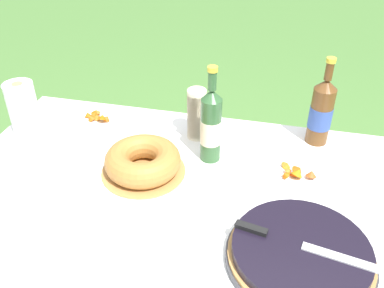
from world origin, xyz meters
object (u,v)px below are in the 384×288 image
(bundt_cake, at_px, (143,161))
(snack_plate_left, at_px, (297,174))
(cup_stack, at_px, (197,114))
(paper_towel_roll, at_px, (23,109))
(cider_bottle_green, at_px, (211,125))
(berry_tart, at_px, (300,254))
(serving_knife, at_px, (291,241))
(cider_bottle_amber, at_px, (321,112))
(snack_plate_near, at_px, (96,119))

(bundt_cake, bearing_deg, snack_plate_left, 10.46)
(cup_stack, distance_m, paper_towel_roll, 0.66)
(cup_stack, bearing_deg, paper_towel_roll, -168.87)
(bundt_cake, height_order, cider_bottle_green, cider_bottle_green)
(cider_bottle_green, distance_m, paper_towel_roll, 0.72)
(berry_tart, distance_m, serving_knife, 0.05)
(cider_bottle_green, relative_size, cider_bottle_amber, 1.05)
(berry_tart, distance_m, paper_towel_roll, 1.13)
(cider_bottle_amber, bearing_deg, snack_plate_near, -176.17)
(serving_knife, distance_m, snack_plate_left, 0.37)
(berry_tart, bearing_deg, cider_bottle_amber, 85.69)
(cider_bottle_green, relative_size, paper_towel_roll, 1.65)
(cider_bottle_green, height_order, cider_bottle_amber, cider_bottle_green)
(cup_stack, relative_size, snack_plate_left, 0.99)
(serving_knife, relative_size, snack_plate_near, 1.81)
(bundt_cake, xyz_separation_m, cider_bottle_amber, (0.58, 0.33, 0.08))
(snack_plate_near, bearing_deg, bundt_cake, -42.82)
(snack_plate_near, bearing_deg, cider_bottle_green, -15.74)
(bundt_cake, bearing_deg, paper_towel_roll, 165.60)
(snack_plate_near, xyz_separation_m, paper_towel_roll, (-0.22, -0.14, 0.10))
(bundt_cake, distance_m, paper_towel_roll, 0.54)
(cider_bottle_amber, height_order, paper_towel_roll, cider_bottle_amber)
(bundt_cake, distance_m, snack_plate_near, 0.41)
(serving_knife, height_order, cup_stack, cup_stack)
(cup_stack, distance_m, cider_bottle_green, 0.15)
(snack_plate_left, bearing_deg, paper_towel_roll, 177.90)
(serving_knife, bearing_deg, cup_stack, 136.63)
(bundt_cake, distance_m, snack_plate_left, 0.52)
(cider_bottle_amber, bearing_deg, cider_bottle_green, -151.61)
(paper_towel_roll, bearing_deg, berry_tart, -21.23)
(berry_tart, distance_m, bundt_cake, 0.60)
(cider_bottle_amber, distance_m, snack_plate_left, 0.27)
(cup_stack, height_order, snack_plate_near, cup_stack)
(snack_plate_near, relative_size, paper_towel_roll, 0.95)
(bundt_cake, relative_size, snack_plate_near, 1.40)
(snack_plate_left, distance_m, paper_towel_roll, 1.04)
(cider_bottle_amber, relative_size, snack_plate_left, 1.66)
(berry_tart, height_order, cider_bottle_amber, cider_bottle_amber)
(paper_towel_roll, bearing_deg, cider_bottle_green, 0.04)
(berry_tart, xyz_separation_m, cider_bottle_green, (-0.33, 0.41, 0.11))
(cider_bottle_green, xyz_separation_m, cider_bottle_amber, (0.37, 0.20, -0.01))
(cup_stack, distance_m, snack_plate_left, 0.43)
(serving_knife, height_order, paper_towel_roll, paper_towel_roll)
(paper_towel_roll, bearing_deg, cider_bottle_amber, 10.42)
(snack_plate_near, distance_m, paper_towel_roll, 0.28)
(paper_towel_roll, bearing_deg, bundt_cake, -14.40)
(berry_tart, relative_size, bundt_cake, 1.38)
(bundt_cake, relative_size, snack_plate_left, 1.42)
(paper_towel_roll, bearing_deg, serving_knife, -21.49)
(cider_bottle_green, xyz_separation_m, snack_plate_left, (0.31, -0.04, -0.13))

